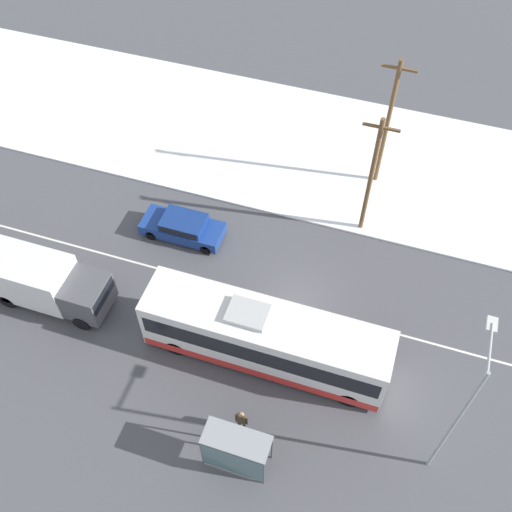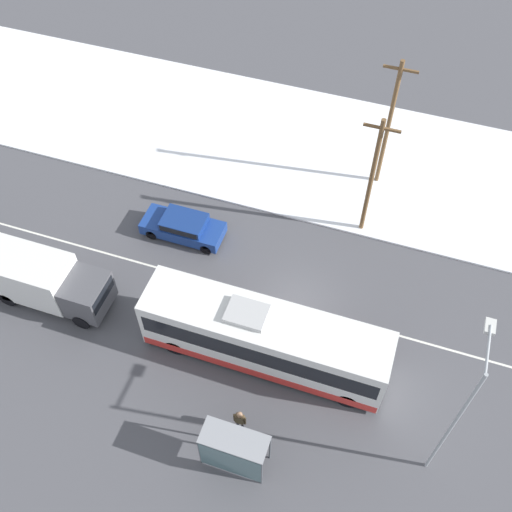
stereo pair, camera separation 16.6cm
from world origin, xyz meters
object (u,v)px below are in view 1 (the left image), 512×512
(pedestrian_at_stop, at_px, (241,420))
(utility_pole_roadside, at_px, (371,176))
(box_truck, at_px, (42,280))
(sedan_car, at_px, (183,226))
(utility_pole_snowlot, at_px, (387,123))
(bus_shelter, at_px, (235,452))
(streetlamp, at_px, (462,404))
(city_bus, at_px, (266,338))

(pedestrian_at_stop, bearing_deg, utility_pole_roadside, 79.15)
(box_truck, distance_m, sedan_car, 7.86)
(box_truck, height_order, utility_pole_snowlot, utility_pole_snowlot)
(utility_pole_roadside, bearing_deg, sedan_car, -158.67)
(pedestrian_at_stop, bearing_deg, sedan_car, 125.05)
(box_truck, xyz_separation_m, utility_pole_roadside, (14.13, 9.66, 2.46))
(bus_shelter, height_order, utility_pole_roadside, utility_pole_roadside)
(sedan_car, distance_m, utility_pole_snowlot, 12.48)
(pedestrian_at_stop, xyz_separation_m, utility_pole_snowlot, (2.57, 17.10, 3.35))
(pedestrian_at_stop, relative_size, streetlamp, 0.19)
(pedestrian_at_stop, relative_size, bus_shelter, 0.59)
(bus_shelter, bearing_deg, pedestrian_at_stop, 99.92)
(box_truck, xyz_separation_m, streetlamp, (19.66, -2.07, 3.65))
(box_truck, bearing_deg, utility_pole_roadside, 34.36)
(city_bus, xyz_separation_m, utility_pole_roadside, (2.64, 9.37, 2.34))
(city_bus, distance_m, utility_pole_roadside, 10.01)
(utility_pole_snowlot, bearing_deg, utility_pole_roadside, -90.73)
(city_bus, xyz_separation_m, box_truck, (-11.49, -0.29, -0.12))
(streetlamp, bearing_deg, bus_shelter, -158.51)
(box_truck, distance_m, utility_pole_roadside, 17.29)
(sedan_car, bearing_deg, streetlamp, 151.09)
(sedan_car, height_order, pedestrian_at_stop, pedestrian_at_stop)
(utility_pole_roadside, bearing_deg, bus_shelter, -98.57)
(city_bus, height_order, bus_shelter, city_bus)
(box_truck, relative_size, sedan_car, 1.45)
(box_truck, height_order, utility_pole_roadside, utility_pole_roadside)
(streetlamp, bearing_deg, sedan_car, 151.09)
(city_bus, bearing_deg, pedestrian_at_stop, -88.20)
(pedestrian_at_stop, xyz_separation_m, streetlamp, (8.04, 1.40, 4.24))
(box_truck, distance_m, streetlamp, 20.10)
(bus_shelter, height_order, streetlamp, streetlamp)
(pedestrian_at_stop, relative_size, utility_pole_roadside, 0.21)
(city_bus, relative_size, bus_shelter, 4.11)
(bus_shelter, relative_size, utility_pole_snowlot, 0.33)
(city_bus, xyz_separation_m, bus_shelter, (0.41, -5.41, -0.03))
(bus_shelter, relative_size, streetlamp, 0.33)
(city_bus, xyz_separation_m, streetlamp, (8.16, -2.36, 3.53))
(city_bus, height_order, streetlamp, streetlamp)
(city_bus, bearing_deg, sedan_car, 138.67)
(city_bus, bearing_deg, utility_pole_roadside, 74.30)
(box_truck, xyz_separation_m, utility_pole_snowlot, (14.18, 13.63, 2.76))
(city_bus, distance_m, box_truck, 11.50)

